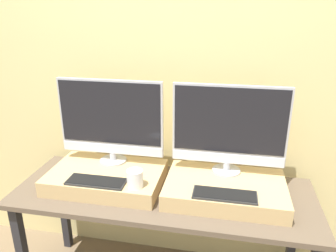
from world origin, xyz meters
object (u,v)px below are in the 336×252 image
object	(u,v)px
keyboard_left	(96,181)
keyboard_right	(225,195)
mug	(135,179)
monitor_right	(229,128)
monitor_left	(111,120)

from	to	relation	value
keyboard_left	keyboard_right	xyz separation A→B (m)	(0.69, 0.00, 0.00)
mug	keyboard_right	size ratio (longest dim) A/B	0.30
monitor_right	keyboard_right	distance (m)	0.38
mug	monitor_right	size ratio (longest dim) A/B	0.15
monitor_right	mug	bearing A→B (deg)	-150.53
mug	keyboard_left	bearing A→B (deg)	180.00
monitor_left	monitor_right	xyz separation A→B (m)	(0.69, 0.00, 0.00)
monitor_left	mug	distance (m)	0.41
keyboard_right	monitor_left	bearing A→B (deg)	158.94
keyboard_right	keyboard_left	bearing A→B (deg)	180.00
monitor_right	keyboard_right	size ratio (longest dim) A/B	1.95
keyboard_left	mug	world-z (taller)	mug
mug	monitor_right	xyz separation A→B (m)	(0.47, 0.27, 0.23)
mug	monitor_right	distance (m)	0.59
keyboard_left	monitor_left	bearing A→B (deg)	90.00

